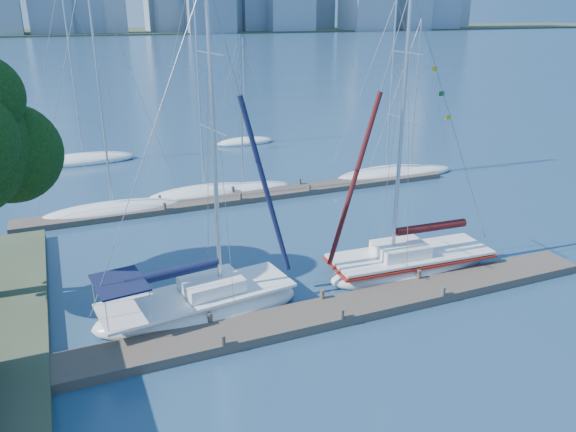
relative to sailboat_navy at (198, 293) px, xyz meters
name	(u,v)px	position (x,y,z in m)	size (l,w,h in m)	color
ground	(331,316)	(5.11, -2.25, -1.07)	(700.00, 700.00, 0.00)	navy
near_dock	(331,312)	(5.11, -2.25, -0.87)	(26.00, 2.00, 0.40)	#50453B
far_dock	(251,196)	(7.11, 13.75, -0.89)	(30.00, 1.80, 0.36)	#50453B
far_shore	(60,33)	(5.11, 317.75, -1.07)	(800.00, 100.00, 1.50)	#38472D
sailboat_navy	(198,293)	(0.00, 0.00, 0.00)	(9.00, 3.93, 13.99)	white
sailboat_maroon	(411,252)	(10.58, 0.07, -0.03)	(8.80, 3.31, 13.71)	white
bg_boat_0	(113,210)	(-1.89, 14.31, -0.79)	(8.88, 3.54, 15.32)	white
bg_boat_1	(205,193)	(4.34, 15.47, -0.78)	(8.26, 4.65, 14.91)	white
bg_boat_2	(244,189)	(7.12, 15.32, -0.85)	(7.30, 3.75, 10.96)	white
bg_boat_4	(386,173)	(18.46, 14.77, -0.79)	(8.63, 4.92, 13.26)	white
bg_boat_5	(410,173)	(20.40, 14.41, -0.84)	(7.62, 2.18, 11.93)	white
bg_boat_6	(84,159)	(-2.70, 28.22, -0.78)	(8.67, 3.68, 14.95)	white
bg_boat_7	(245,142)	(12.11, 29.67, -0.85)	(5.84, 3.24, 10.03)	white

